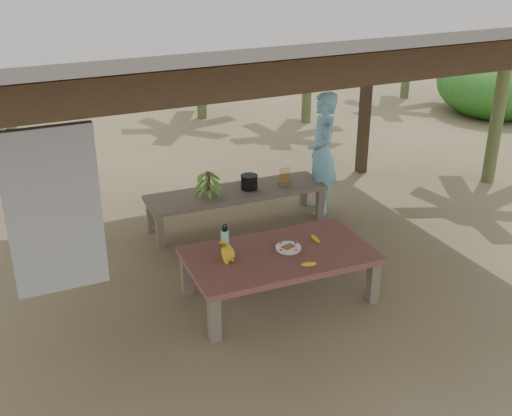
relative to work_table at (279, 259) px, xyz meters
name	(u,v)px	position (x,y,z in m)	size (l,w,h in m)	color
ground	(254,282)	(-0.10, 0.37, -0.43)	(80.00, 80.00, 0.00)	brown
pavilion	(253,5)	(-0.12, 0.35, 2.34)	(6.60, 5.60, 2.95)	black
work_table	(279,259)	(0.00, 0.00, 0.00)	(1.83, 1.06, 0.50)	brown
bench	(237,195)	(0.28, 1.74, -0.04)	(2.22, 0.68, 0.45)	brown
ripe_banana_bunch	(221,251)	(-0.55, 0.13, 0.15)	(0.26, 0.23, 0.16)	yellow
plate	(288,248)	(0.11, 0.03, 0.08)	(0.25, 0.25, 0.04)	white
loose_banana_front	(309,264)	(0.13, -0.35, 0.09)	(0.04, 0.17, 0.04)	yellow
loose_banana_side	(315,239)	(0.45, 0.08, 0.09)	(0.04, 0.14, 0.04)	yellow
water_flask	(225,240)	(-0.46, 0.26, 0.19)	(0.08, 0.08, 0.29)	#3CBDBE
green_banana_stalk	(208,183)	(-0.08, 1.75, 0.17)	(0.27, 0.27, 0.31)	#598C2D
cooking_pot	(249,182)	(0.45, 1.73, 0.10)	(0.20, 0.20, 0.17)	black
skewer_rack	(285,176)	(0.90, 1.67, 0.14)	(0.18, 0.08, 0.24)	#A57F47
woman	(322,153)	(1.43, 1.68, 0.35)	(0.57, 0.37, 1.56)	#70B6D4
banana_plant_n	(198,3)	(1.52, 6.38, 1.67)	(1.80, 1.80, 2.58)	#596638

